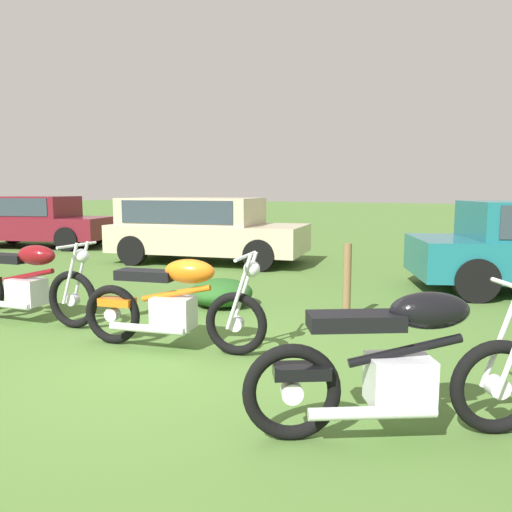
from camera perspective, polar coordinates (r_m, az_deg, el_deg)
name	(u,v)px	position (r m, az deg, el deg)	size (l,w,h in m)	color
ground_plane	(155,362)	(4.94, -11.29, -11.65)	(120.00, 120.00, 0.00)	#476B2D
motorcycle_maroon	(26,283)	(6.72, -24.45, -2.82)	(2.08, 0.74, 1.02)	black
motorcycle_orange	(174,303)	(5.16, -9.24, -5.28)	(1.95, 0.85, 1.02)	black
motorcycle_black	(401,365)	(3.46, 16.01, -11.73)	(1.71, 1.30, 1.02)	black
car_burgundy	(35,219)	(15.64, -23.64, 3.86)	(4.45, 3.12, 1.43)	maroon
car_beige	(201,225)	(11.33, -6.25, 3.50)	(4.54, 2.78, 1.43)	#BCAD8C
fence_post_wooden	(347,282)	(6.32, 10.21, -2.92)	(0.10, 0.10, 0.96)	brown
shrub_low	(221,293)	(7.06, -3.97, -4.14)	(0.88, 0.89, 0.38)	#23531E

